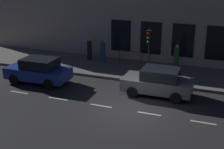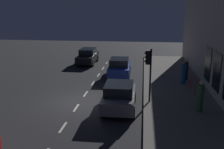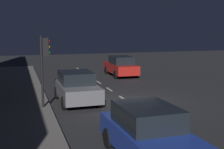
{
  "view_description": "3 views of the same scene",
  "coord_description": "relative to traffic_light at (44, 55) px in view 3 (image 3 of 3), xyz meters",
  "views": [
    {
      "loc": [
        -13.73,
        -4.32,
        6.86
      ],
      "look_at": [
        0.71,
        1.27,
        1.56
      ],
      "focal_mm": 49.94,
      "sensor_mm": 36.0,
      "label": 1
    },
    {
      "loc": [
        3.88,
        -15.05,
        5.83
      ],
      "look_at": [
        1.93,
        0.89,
        1.64
      ],
      "focal_mm": 41.4,
      "sensor_mm": 36.0,
      "label": 2
    },
    {
      "loc": [
        5.4,
        14.5,
        3.81
      ],
      "look_at": [
        0.82,
        -0.35,
        1.44
      ],
      "focal_mm": 49.4,
      "sensor_mm": 36.0,
      "label": 3
    }
  ],
  "objects": [
    {
      "name": "parked_car_3",
      "position": [
        -6.67,
        -8.77,
        -1.78
      ],
      "size": [
        1.86,
        4.2,
        1.58
      ],
      "rotation": [
        0.0,
        0.0,
        3.13
      ],
      "color": "red",
      "rests_on": "ground"
    },
    {
      "name": "traffic_light",
      "position": [
        0.0,
        0.0,
        0.0
      ],
      "size": [
        0.45,
        0.32,
        3.31
      ],
      "color": "black",
      "rests_on": "sidewalk"
    },
    {
      "name": "lane_centre_line",
      "position": [
        -4.22,
        -1.23,
        -2.56
      ],
      "size": [
        0.12,
        27.2,
        0.01
      ],
      "color": "beige",
      "rests_on": "ground"
    },
    {
      "name": "ground_plane",
      "position": [
        -4.22,
        -0.23,
        -2.57
      ],
      "size": [
        60.0,
        60.0,
        0.0
      ],
      "primitive_type": "plane",
      "color": "#28282B"
    },
    {
      "name": "parked_car_0",
      "position": [
        -1.66,
        -1.05,
        -1.78
      ],
      "size": [
        1.95,
        3.91,
        1.58
      ],
      "rotation": [
        0.0,
        0.0,
        0.01
      ],
      "color": "slate",
      "rests_on": "ground"
    },
    {
      "name": "parked_car_2",
      "position": [
        -2.34,
        6.42,
        -1.78
      ],
      "size": [
        1.93,
        4.03,
        1.58
      ],
      "rotation": [
        0.0,
        0.0,
        0.02
      ],
      "color": "#1E389E",
      "rests_on": "ground"
    },
    {
      "name": "sidewalk",
      "position": [
        2.03,
        -0.23,
        -2.49
      ],
      "size": [
        4.5,
        32.0,
        0.15
      ],
      "color": "slate",
      "rests_on": "ground"
    }
  ]
}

